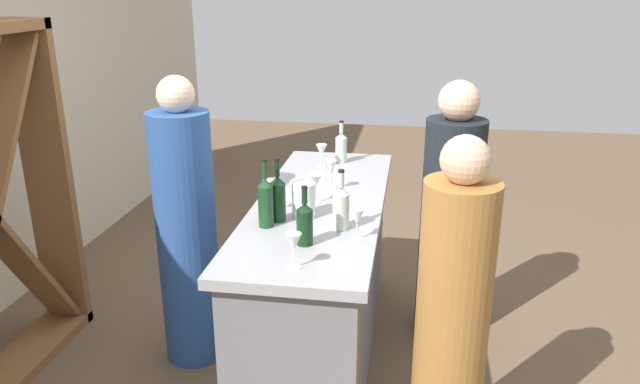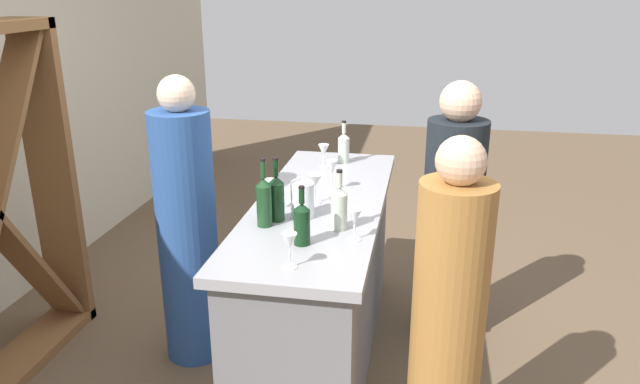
% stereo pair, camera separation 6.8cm
% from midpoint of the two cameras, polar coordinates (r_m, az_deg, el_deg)
% --- Properties ---
extents(ground_plane, '(12.00, 12.00, 0.00)m').
position_cam_midpoint_polar(ground_plane, '(3.67, -0.55, -14.86)').
color(ground_plane, brown).
extents(bar_counter, '(1.94, 0.68, 0.95)m').
position_cam_midpoint_polar(bar_counter, '(3.42, -0.58, -8.23)').
color(bar_counter, slate).
rests_on(bar_counter, ground).
extents(wine_bottle_leftmost_dark_green, '(0.07, 0.07, 0.28)m').
position_cam_midpoint_polar(wine_bottle_leftmost_dark_green, '(2.67, -2.19, -2.92)').
color(wine_bottle_leftmost_dark_green, black).
rests_on(wine_bottle_leftmost_dark_green, bar_counter).
extents(wine_bottle_second_left_olive_green, '(0.07, 0.07, 0.34)m').
position_cam_midpoint_polar(wine_bottle_second_left_olive_green, '(2.87, -5.86, -0.86)').
color(wine_bottle_second_left_olive_green, '#193D1E').
rests_on(wine_bottle_second_left_olive_green, bar_counter).
extents(wine_bottle_center_clear_pale, '(0.08, 0.08, 0.29)m').
position_cam_midpoint_polar(wine_bottle_center_clear_pale, '(2.83, 1.31, -1.42)').
color(wine_bottle_center_clear_pale, '#B7C6B2').
rests_on(wine_bottle_center_clear_pale, bar_counter).
extents(wine_bottle_second_right_dark_green, '(0.08, 0.08, 0.32)m').
position_cam_midpoint_polar(wine_bottle_second_right_dark_green, '(2.94, -4.71, -0.49)').
color(wine_bottle_second_right_dark_green, black).
rests_on(wine_bottle_second_right_dark_green, bar_counter).
extents(wine_bottle_rightmost_clear_pale, '(0.07, 0.07, 0.28)m').
position_cam_midpoint_polar(wine_bottle_rightmost_clear_pale, '(3.90, 1.52, 4.31)').
color(wine_bottle_rightmost_clear_pale, '#B7C6B2').
rests_on(wine_bottle_rightmost_clear_pale, bar_counter).
extents(wine_glass_near_left, '(0.06, 0.06, 0.15)m').
position_cam_midpoint_polar(wine_glass_near_left, '(2.72, 2.83, -2.49)').
color(wine_glass_near_left, white).
rests_on(wine_glass_near_left, bar_counter).
extents(wine_glass_near_center, '(0.06, 0.06, 0.17)m').
position_cam_midpoint_polar(wine_glass_near_center, '(3.36, 0.48, 2.20)').
color(wine_glass_near_center, white).
rests_on(wine_glass_near_center, bar_counter).
extents(wine_glass_near_right, '(0.06, 0.06, 0.15)m').
position_cam_midpoint_polar(wine_glass_near_right, '(2.45, -3.29, -4.90)').
color(wine_glass_near_right, white).
rests_on(wine_glass_near_right, bar_counter).
extents(wine_glass_far_left, '(0.07, 0.07, 0.16)m').
position_cam_midpoint_polar(wine_glass_far_left, '(3.16, -1.09, 0.96)').
color(wine_glass_far_left, white).
rests_on(wine_glass_far_left, bar_counter).
extents(wine_glass_far_center, '(0.07, 0.07, 0.15)m').
position_cam_midpoint_polar(wine_glass_far_center, '(3.79, -0.38, 3.91)').
color(wine_glass_far_center, white).
rests_on(wine_glass_far_center, bar_counter).
extents(wine_glass_far_right, '(0.07, 0.07, 0.17)m').
position_cam_midpoint_polar(wine_glass_far_right, '(3.05, -5.37, 0.31)').
color(wine_glass_far_right, white).
rests_on(wine_glass_far_right, bar_counter).
extents(water_pitcher, '(0.12, 0.12, 0.18)m').
position_cam_midpoint_polar(water_pitcher, '(2.98, -2.21, -0.78)').
color(water_pitcher, silver).
rests_on(water_pitcher, bar_counter).
extents(person_left_guest, '(0.36, 0.36, 1.52)m').
position_cam_midpoint_polar(person_left_guest, '(2.61, 11.65, -12.25)').
color(person_left_guest, '#9E6B33').
rests_on(person_left_guest, ground).
extents(person_center_guest, '(0.45, 0.45, 1.56)m').
position_cam_midpoint_polar(person_center_guest, '(3.59, 11.68, -2.90)').
color(person_center_guest, black).
rests_on(person_center_guest, ground).
extents(person_right_guest, '(0.38, 0.38, 1.62)m').
position_cam_midpoint_polar(person_right_guest, '(3.38, -13.11, -3.95)').
color(person_right_guest, '#284C8C').
rests_on(person_right_guest, ground).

